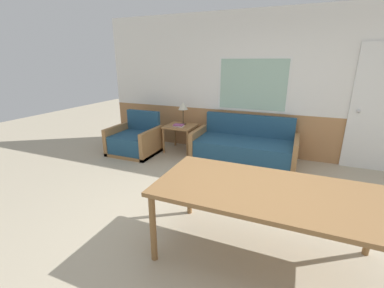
% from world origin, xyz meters
% --- Properties ---
extents(ground_plane, '(16.00, 16.00, 0.00)m').
position_xyz_m(ground_plane, '(0.00, 0.00, 0.00)').
color(ground_plane, '#B2A58C').
extents(wall_back, '(7.20, 0.09, 2.70)m').
position_xyz_m(wall_back, '(-0.02, 2.63, 1.35)').
color(wall_back, '#AD7A4C').
rests_on(wall_back, ground_plane).
extents(couch, '(1.88, 0.88, 0.81)m').
position_xyz_m(couch, '(-0.43, 2.12, 0.24)').
color(couch, '#9E7042').
rests_on(couch, ground_plane).
extents(armchair, '(0.91, 0.83, 0.82)m').
position_xyz_m(armchair, '(-2.57, 1.70, 0.25)').
color(armchair, '#9E7042').
rests_on(armchair, ground_plane).
extents(side_table, '(0.59, 0.59, 0.55)m').
position_xyz_m(side_table, '(-1.76, 2.18, 0.47)').
color(side_table, '#9E7042').
rests_on(side_table, ground_plane).
extents(table_lamp, '(0.20, 0.20, 0.47)m').
position_xyz_m(table_lamp, '(-1.75, 2.28, 0.92)').
color(table_lamp, '#4C3823').
rests_on(table_lamp, side_table).
extents(book_stack, '(0.21, 0.17, 0.05)m').
position_xyz_m(book_stack, '(-1.76, 2.07, 0.57)').
color(book_stack, white).
rests_on(book_stack, side_table).
extents(dining_table, '(2.00, 0.97, 0.73)m').
position_xyz_m(dining_table, '(0.26, -0.32, 0.67)').
color(dining_table, olive).
rests_on(dining_table, ground_plane).
extents(entry_door, '(0.89, 0.09, 2.10)m').
position_xyz_m(entry_door, '(1.67, 2.57, 1.05)').
color(entry_door, white).
rests_on(entry_door, ground_plane).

